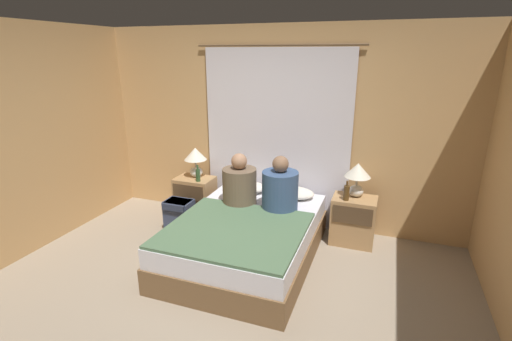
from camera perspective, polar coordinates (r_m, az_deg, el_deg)
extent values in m
plane|color=gray|center=(3.56, -6.85, -20.00)|extent=(16.00, 16.00, 0.00)
cube|color=tan|center=(4.74, 3.30, 6.48)|extent=(4.80, 0.06, 2.50)
cube|color=silver|center=(4.71, 3.05, 4.75)|extent=(1.88, 0.02, 2.23)
cylinder|color=brown|center=(4.59, 3.30, 18.71)|extent=(2.08, 0.02, 0.02)
cube|color=brown|center=(4.15, -1.40, -11.63)|extent=(1.40, 1.94, 0.27)
cube|color=silver|center=(4.04, -1.43, -8.68)|extent=(1.36, 1.90, 0.21)
cube|color=#A87F51|center=(5.12, -9.30, -4.14)|extent=(0.50, 0.36, 0.57)
cube|color=#4C3823|center=(4.92, -10.43, -3.36)|extent=(0.44, 0.02, 0.20)
cube|color=#A87F51|center=(4.55, 14.71, -7.43)|extent=(0.50, 0.36, 0.57)
cube|color=#4C3823|center=(4.32, 14.60, -6.74)|extent=(0.44, 0.02, 0.20)
ellipsoid|color=silver|center=(5.05, -9.18, -0.21)|extent=(0.17, 0.17, 0.14)
cylinder|color=#B2A893|center=(5.02, -9.25, 1.09)|extent=(0.02, 0.02, 0.10)
cone|color=silver|center=(4.98, -9.32, 2.55)|extent=(0.30, 0.30, 0.16)
ellipsoid|color=silver|center=(4.47, 15.13, -3.04)|extent=(0.17, 0.17, 0.14)
cylinder|color=#B2A893|center=(4.43, 15.26, -1.59)|extent=(0.02, 0.02, 0.10)
cone|color=silver|center=(4.39, 15.40, 0.05)|extent=(0.30, 0.30, 0.16)
ellipsoid|color=silver|center=(4.73, -1.59, -2.50)|extent=(0.53, 0.35, 0.12)
ellipsoid|color=silver|center=(4.55, 5.67, -3.40)|extent=(0.53, 0.35, 0.12)
cube|color=#4C6B4C|center=(3.73, -3.21, -9.06)|extent=(1.34, 1.26, 0.03)
cylinder|color=brown|center=(4.30, -2.55, -2.46)|extent=(0.40, 0.40, 0.43)
sphere|color=#A87A5B|center=(4.20, -2.61, 1.43)|extent=(0.18, 0.18, 0.18)
cylinder|color=#38517A|center=(4.14, 3.71, -3.14)|extent=(0.40, 0.40, 0.44)
sphere|color=#846047|center=(4.04, 3.80, 0.99)|extent=(0.18, 0.18, 0.18)
cylinder|color=#2D4C28|center=(4.87, -8.92, -0.75)|extent=(0.06, 0.06, 0.16)
cylinder|color=#2D4C28|center=(4.83, -8.98, 0.48)|extent=(0.02, 0.02, 0.06)
cylinder|color=#513819|center=(4.32, 13.74, -3.39)|extent=(0.07, 0.07, 0.17)
cylinder|color=#513819|center=(4.28, 13.85, -1.95)|extent=(0.02, 0.02, 0.06)
cube|color=#333D56|center=(4.83, -11.68, -6.77)|extent=(0.34, 0.24, 0.40)
cube|color=#283045|center=(4.74, -11.95, -5.11)|extent=(0.31, 0.25, 0.08)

